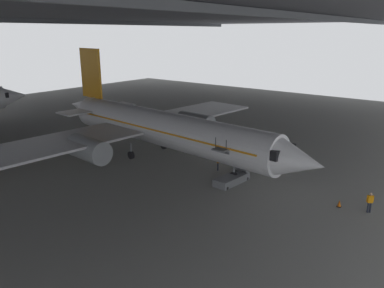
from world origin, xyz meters
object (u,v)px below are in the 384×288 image
(traffic_cone_orange, at_px, (339,203))
(crew_worker_by_stairs, at_px, (218,162))
(crew_worker_near_nose, at_px, (370,201))
(boarding_stairs, at_px, (231,176))
(airplane_main, at_px, (160,128))

(traffic_cone_orange, bearing_deg, crew_worker_by_stairs, 85.84)
(crew_worker_near_nose, relative_size, crew_worker_by_stairs, 1.02)
(crew_worker_near_nose, height_order, traffic_cone_orange, crew_worker_near_nose)
(boarding_stairs, bearing_deg, airplane_main, 81.96)
(traffic_cone_orange, bearing_deg, boarding_stairs, 96.92)
(airplane_main, relative_size, traffic_cone_orange, 62.71)
(boarding_stairs, bearing_deg, traffic_cone_orange, -83.08)
(crew_worker_by_stairs, distance_m, traffic_cone_orange, 12.66)
(boarding_stairs, xyz_separation_m, traffic_cone_orange, (1.17, -9.67, -0.44))
(crew_worker_near_nose, distance_m, crew_worker_by_stairs, 14.78)
(airplane_main, height_order, crew_worker_near_nose, airplane_main)
(airplane_main, distance_m, crew_worker_near_nose, 22.30)
(airplane_main, relative_size, crew_worker_by_stairs, 22.63)
(airplane_main, xyz_separation_m, crew_worker_near_nose, (0.09, -22.16, -2.53))
(airplane_main, xyz_separation_m, crew_worker_by_stairs, (0.63, -7.39, -2.55))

